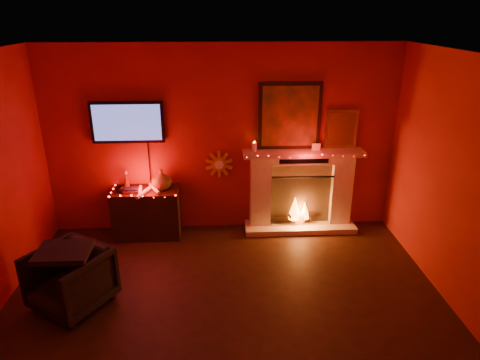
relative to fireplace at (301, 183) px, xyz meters
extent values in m
plane|color=black|center=(-1.14, -2.39, -0.72)|extent=(5.00, 5.00, 0.00)
plane|color=beige|center=(-1.14, -2.39, 1.98)|extent=(5.00, 5.00, 0.00)
plane|color=maroon|center=(-1.14, 0.11, 0.63)|extent=(5.00, 0.00, 5.00)
cube|color=#F1DFCB|center=(0.01, -0.09, -0.68)|extent=(1.65, 0.40, 0.08)
cube|color=#F1DFCB|center=(-0.59, 0.00, -0.17)|extent=(0.30, 0.22, 0.95)
cube|color=#F1DFCB|center=(0.61, 0.00, -0.17)|extent=(0.30, 0.22, 0.95)
cube|color=#F1DFCB|center=(0.01, 0.00, 0.38)|extent=(1.50, 0.22, 0.14)
cube|color=#F1DFCB|center=(0.01, -0.06, 0.48)|extent=(1.72, 0.34, 0.06)
cube|color=#88644F|center=(0.01, 0.06, -0.17)|extent=(0.90, 0.10, 0.95)
cube|color=black|center=(0.01, -0.12, -0.25)|extent=(0.90, 0.02, 0.78)
cylinder|color=black|center=(-0.09, -0.03, -0.58)|extent=(0.55, 0.09, 0.09)
cylinder|color=black|center=(0.09, -0.01, -0.52)|extent=(0.51, 0.18, 0.08)
cone|color=orange|center=(-0.07, -0.03, -0.39)|extent=(0.20, 0.20, 0.34)
cone|color=orange|center=(0.08, -0.02, -0.43)|extent=(0.16, 0.16, 0.26)
sphere|color=#FF3F07|center=(0.01, -0.03, -0.56)|extent=(0.18, 0.18, 0.18)
cube|color=black|center=(-0.19, 0.08, 0.98)|extent=(0.88, 0.05, 0.95)
cube|color=#BF5519|center=(-0.19, 0.05, 0.98)|extent=(0.78, 0.01, 0.85)
cube|color=gold|center=(0.56, 0.08, 0.79)|extent=(0.46, 0.04, 0.56)
cube|color=#B67A2A|center=(0.56, 0.06, 0.79)|extent=(0.38, 0.01, 0.48)
cylinder|color=#EFDFC7|center=(-0.69, -0.01, 0.57)|extent=(0.07, 0.07, 0.12)
cube|color=white|center=(0.19, -0.03, 0.56)|extent=(0.12, 0.01, 0.10)
cube|color=black|center=(-2.44, 0.07, 0.93)|extent=(1.00, 0.06, 0.58)
cube|color=#4758B6|center=(-2.44, 0.03, 0.93)|extent=(0.92, 0.01, 0.50)
cylinder|color=black|center=(-2.19, 0.08, 0.31)|extent=(0.02, 0.02, 0.66)
cylinder|color=orange|center=(-1.19, 0.09, 0.28)|extent=(0.20, 0.03, 0.20)
cylinder|color=white|center=(-1.19, 0.08, 0.28)|extent=(0.13, 0.01, 0.13)
cube|color=black|center=(-2.25, -0.13, -0.37)|extent=(0.94, 0.47, 0.72)
imported|color=brown|center=(-2.01, -0.10, 0.14)|extent=(0.28, 0.28, 0.29)
imported|color=black|center=(-2.58, -0.19, 0.04)|extent=(0.11, 0.11, 0.09)
cylinder|color=white|center=(-2.30, -0.25, 0.01)|extent=(0.09, 0.38, 0.05)
cylinder|color=white|center=(-2.24, -0.29, 0.01)|extent=(0.17, 0.37, 0.05)
cylinder|color=white|center=(-2.11, -0.14, 0.01)|extent=(0.21, 0.36, 0.05)
cube|color=#5A191A|center=(-2.44, -0.20, 0.01)|extent=(0.20, 0.14, 0.03)
cube|color=#1B2541|center=(-2.43, -0.19, 0.03)|extent=(0.17, 0.12, 0.02)
imported|color=black|center=(-2.85, -1.72, -0.38)|extent=(1.03, 1.03, 0.69)
camera|label=1|loc=(-1.20, -5.76, 2.36)|focal=32.00mm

